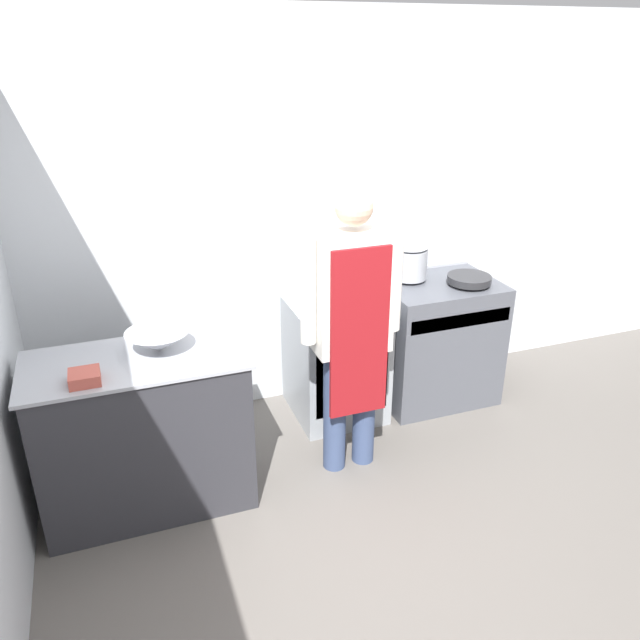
# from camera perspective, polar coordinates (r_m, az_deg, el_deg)

# --- Properties ---
(ground_plane) EXTENTS (14.00, 14.00, 0.00)m
(ground_plane) POSITION_cam_1_polar(r_m,az_deg,el_deg) (3.44, 4.73, -21.99)
(ground_plane) COLOR #5B5651
(wall_back) EXTENTS (8.00, 0.05, 2.70)m
(wall_back) POSITION_cam_1_polar(r_m,az_deg,el_deg) (4.29, -5.02, 8.81)
(wall_back) COLOR silver
(wall_back) RESTS_ON ground_plane
(prep_counter) EXTENTS (1.18, 0.60, 0.94)m
(prep_counter) POSITION_cam_1_polar(r_m,az_deg,el_deg) (3.69, -15.74, -9.85)
(prep_counter) COLOR #2D2D33
(prep_counter) RESTS_ON ground_plane
(stove) EXTENTS (0.83, 0.64, 0.93)m
(stove) POSITION_cam_1_polar(r_m,az_deg,el_deg) (4.69, 10.46, -1.81)
(stove) COLOR #4C4F56
(stove) RESTS_ON ground_plane
(fridge_unit) EXTENTS (0.60, 0.63, 0.83)m
(fridge_unit) POSITION_cam_1_polar(r_m,az_deg,el_deg) (4.42, 1.43, -3.69)
(fridge_unit) COLOR #93999E
(fridge_unit) RESTS_ON ground_plane
(person_cook) EXTENTS (0.62, 0.24, 1.77)m
(person_cook) POSITION_cam_1_polar(r_m,az_deg,el_deg) (3.60, 2.95, 0.02)
(person_cook) COLOR #38476B
(person_cook) RESTS_ON ground_plane
(mixing_bowl) EXTENTS (0.35, 0.35, 0.12)m
(mixing_bowl) POSITION_cam_1_polar(r_m,az_deg,el_deg) (3.49, -14.60, -1.90)
(mixing_bowl) COLOR #9EA0A8
(mixing_bowl) RESTS_ON prep_counter
(plastic_tub) EXTENTS (0.15, 0.15, 0.06)m
(plastic_tub) POSITION_cam_1_polar(r_m,az_deg,el_deg) (3.29, -20.73, -4.93)
(plastic_tub) COLOR #B24C3F
(plastic_tub) RESTS_ON prep_counter
(stock_pot) EXTENTS (0.25, 0.25, 0.25)m
(stock_pot) POSITION_cam_1_polar(r_m,az_deg,el_deg) (4.47, 8.22, 5.36)
(stock_pot) COLOR #9EA0A8
(stock_pot) RESTS_ON stove
(saute_pan) EXTENTS (0.31, 0.31, 0.05)m
(saute_pan) POSITION_cam_1_polar(r_m,az_deg,el_deg) (4.49, 13.48, 3.67)
(saute_pan) COLOR #262628
(saute_pan) RESTS_ON stove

